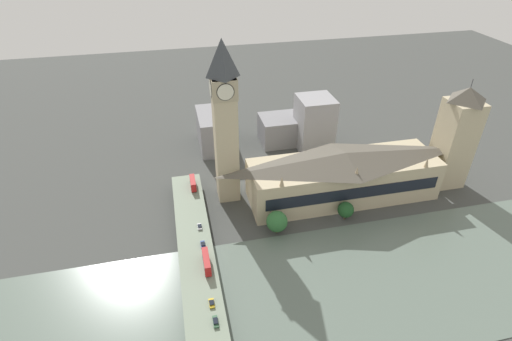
{
  "coord_description": "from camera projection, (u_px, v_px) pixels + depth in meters",
  "views": [
    {
      "loc": [
        -135.59,
        71.22,
        124.34
      ],
      "look_at": [
        21.9,
        35.78,
        18.64
      ],
      "focal_mm": 28.0,
      "sensor_mm": 36.0,
      "label": 1
    }
  ],
  "objects": [
    {
      "name": "road_bridge",
      "position": [
        203.0,
        304.0,
        143.91
      ],
      "size": [
        166.48,
        14.52,
        6.43
      ],
      "color": "#5D6A59",
      "rests_on": "ground_plane"
    },
    {
      "name": "city_block_east",
      "position": [
        214.0,
        130.0,
        245.02
      ],
      "size": [
        32.62,
        18.26,
        21.62
      ],
      "color": "gray",
      "rests_on": "ground_plane"
    },
    {
      "name": "city_block_west",
      "position": [
        314.0,
        123.0,
        240.87
      ],
      "size": [
        20.93,
        20.55,
        32.65
      ],
      "color": "#939399",
      "rests_on": "ground_plane"
    },
    {
      "name": "car_southbound_tail",
      "position": [
        203.0,
        244.0,
        166.7
      ],
      "size": [
        4.42,
        1.86,
        1.37
      ],
      "color": "navy",
      "rests_on": "road_bridge"
    },
    {
      "name": "car_southbound_lead",
      "position": [
        200.0,
        227.0,
        176.18
      ],
      "size": [
        3.92,
        1.85,
        1.34
      ],
      "color": "silver",
      "rests_on": "road_bridge"
    },
    {
      "name": "river_water",
      "position": [
        377.0,
        281.0,
        159.44
      ],
      "size": [
        67.24,
        360.0,
        0.3
      ],
      "primitive_type": "cube",
      "color": "slate",
      "rests_on": "ground_plane"
    },
    {
      "name": "victoria_tower",
      "position": [
        455.0,
        138.0,
        203.1
      ],
      "size": [
        15.6,
        15.6,
        58.11
      ],
      "color": "#C1B28E",
      "rests_on": "ground_plane"
    },
    {
      "name": "double_decker_bus_lead",
      "position": [
        193.0,
        183.0,
        200.93
      ],
      "size": [
        10.37,
        2.62,
        4.84
      ],
      "color": "red",
      "rests_on": "road_bridge"
    },
    {
      "name": "city_block_center",
      "position": [
        280.0,
        130.0,
        250.86
      ],
      "size": [
        21.47,
        24.08,
        16.86
      ],
      "color": "gray",
      "rests_on": "ground_plane"
    },
    {
      "name": "car_northbound_mid",
      "position": [
        216.0,
        321.0,
        135.48
      ],
      "size": [
        4.75,
        1.78,
        1.45
      ],
      "color": "#2D5638",
      "rests_on": "road_bridge"
    },
    {
      "name": "tree_embankment_mid",
      "position": [
        277.0,
        222.0,
        179.64
      ],
      "size": [
        9.73,
        9.73,
        11.55
      ],
      "color": "brown",
      "rests_on": "ground_plane"
    },
    {
      "name": "ground_plane",
      "position": [
        338.0,
        218.0,
        191.86
      ],
      "size": [
        600.0,
        600.0,
        0.0
      ],
      "primitive_type": "plane",
      "color": "#424442"
    },
    {
      "name": "tree_embankment_near",
      "position": [
        346.0,
        210.0,
        188.3
      ],
      "size": [
        7.67,
        7.67,
        9.53
      ],
      "color": "brown",
      "rests_on": "ground_plane"
    },
    {
      "name": "car_southbound_mid",
      "position": [
        212.0,
        303.0,
        141.88
      ],
      "size": [
        4.04,
        1.88,
        1.28
      ],
      "color": "gold",
      "rests_on": "road_bridge"
    },
    {
      "name": "clock_tower",
      "position": [
        225.0,
        121.0,
        183.43
      ],
      "size": [
        11.77,
        11.77,
        80.57
      ],
      "color": "#C1B28E",
      "rests_on": "ground_plane"
    },
    {
      "name": "parliament_hall",
      "position": [
        343.0,
        175.0,
        199.96
      ],
      "size": [
        27.96,
        94.75,
        25.85
      ],
      "color": "#C1B28E",
      "rests_on": "ground_plane"
    },
    {
      "name": "double_decker_bus_rear",
      "position": [
        206.0,
        261.0,
        155.83
      ],
      "size": [
        11.87,
        2.5,
        5.1
      ],
      "color": "red",
      "rests_on": "road_bridge"
    }
  ]
}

